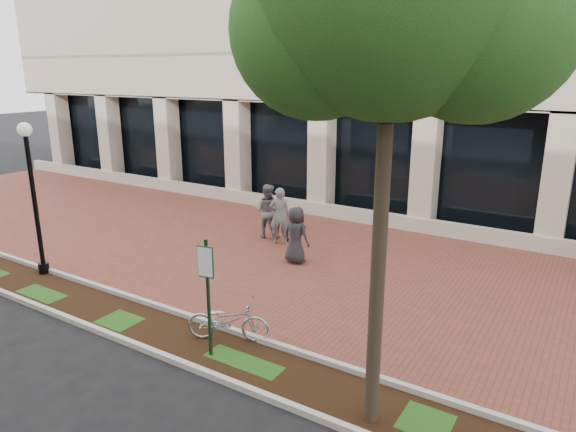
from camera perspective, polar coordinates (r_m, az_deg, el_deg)
The scene contains 11 objects.
ground at distance 15.06m, azimuth 1.40°, elevation -4.91°, with size 120.00×120.00×0.00m, color black.
brick_plaza at distance 15.06m, azimuth 1.40°, elevation -4.89°, with size 40.00×9.00×0.01m, color brown.
planting_strip at distance 11.27m, azimuth -12.74°, elevation -12.80°, with size 40.00×1.50×0.01m, color black.
curb_plaza_side at distance 11.72m, azimuth -10.15°, elevation -11.17°, with size 40.00×0.12×0.12m, color beige.
curb_street_side at distance 10.80m, azimuth -15.63°, elevation -14.02°, with size 40.00×0.12×0.12m, color beige.
parking_sign at distance 9.75m, azimuth -8.97°, elevation -7.41°, with size 0.34×0.07×2.38m.
lamppost at distance 14.97m, azimuth -26.46°, elevation 2.52°, with size 0.36×0.36×4.09m.
locked_bicycle at distance 10.70m, azimuth -6.67°, elevation -11.44°, with size 0.59×1.71×0.90m, color #AFAFB4.
pedestrian_left at distance 16.18m, azimuth -0.92°, elevation 0.00°, with size 0.67×0.44×1.84m, color slate.
pedestrian_mid at distance 16.83m, azimuth -2.32°, elevation 0.56°, with size 0.88×0.68×1.80m, color slate.
pedestrian_right at distance 14.60m, azimuth 0.89°, elevation -2.12°, with size 0.81×0.53×1.66m, color #25252A.
Camera 1 is at (7.17, -12.12, 5.33)m, focal length 32.00 mm.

